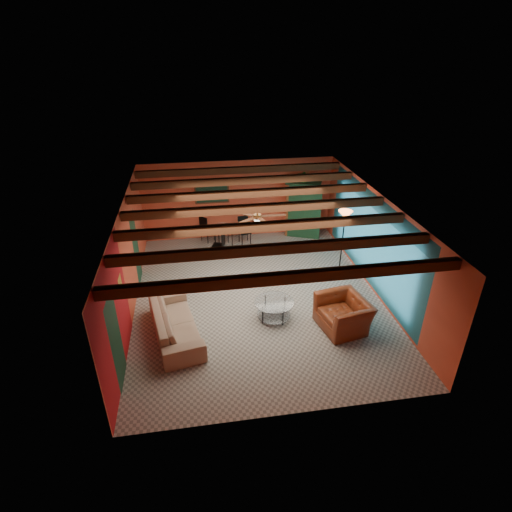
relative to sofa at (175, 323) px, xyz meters
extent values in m
cube|color=gray|center=(2.16, 1.30, -0.35)|extent=(6.50, 8.00, 0.01)
cube|color=silver|center=(2.16, 1.30, 2.35)|extent=(6.50, 8.00, 0.01)
cube|color=#D54E31|center=(2.16, 5.30, 1.00)|extent=(6.50, 0.02, 2.70)
cube|color=#AA1317|center=(-1.09, 1.30, 1.00)|extent=(0.02, 8.00, 2.70)
cube|color=#286A75|center=(5.41, 1.30, 1.00)|extent=(0.02, 8.00, 2.70)
imported|color=#997A63|center=(0.00, 0.00, 0.00)|extent=(1.38, 2.53, 0.70)
imported|color=maroon|center=(3.99, -0.33, 0.04)|extent=(1.27, 1.39, 0.78)
cube|color=brown|center=(4.36, 5.00, 0.60)|extent=(1.21, 0.92, 1.90)
cube|color=black|center=(1.26, 5.26, 1.30)|extent=(1.05, 0.03, 0.65)
imported|color=#26661E|center=(4.36, 5.00, 1.79)|extent=(0.52, 0.49, 0.46)
imported|color=orange|center=(1.54, 4.47, 0.69)|extent=(0.22, 0.22, 0.18)
camera|label=1|loc=(0.65, -7.88, 5.89)|focal=28.60mm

